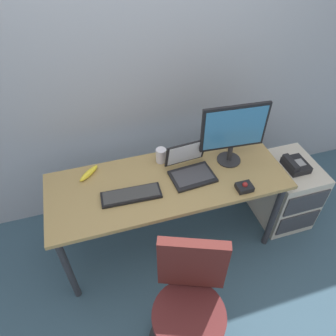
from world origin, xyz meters
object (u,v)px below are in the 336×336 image
at_px(desk_phone, 295,165).
at_px(monitor_main, 234,131).
at_px(keyboard, 131,195).
at_px(trackball_mouse, 244,187).
at_px(file_cabinet, 284,191).
at_px(banana, 89,173).
at_px(office_chair, 189,310).
at_px(laptop, 190,168).
at_px(coffee_mug, 161,155).

distance_m(desk_phone, monitor_main, 0.69).
bearing_deg(keyboard, trackball_mouse, -12.10).
height_order(desk_phone, monitor_main, monitor_main).
relative_size(file_cabinet, trackball_mouse, 5.55).
height_order(file_cabinet, trackball_mouse, trackball_mouse).
relative_size(file_cabinet, banana, 3.21).
bearing_deg(office_chair, monitor_main, 54.30).
bearing_deg(laptop, monitor_main, 7.45).
bearing_deg(desk_phone, coffee_mug, 167.22).
distance_m(file_cabinet, keyboard, 1.45).
bearing_deg(coffee_mug, file_cabinet, -11.84).
bearing_deg(trackball_mouse, monitor_main, 85.23).
xyz_separation_m(office_chair, keyboard, (-0.18, 0.71, 0.34)).
height_order(file_cabinet, laptop, laptop).
relative_size(desk_phone, trackball_mouse, 1.82).
distance_m(file_cabinet, banana, 1.70).
distance_m(keyboard, coffee_mug, 0.42).
relative_size(desk_phone, office_chair, 0.21).
bearing_deg(desk_phone, trackball_mouse, -160.15).
height_order(trackball_mouse, coffee_mug, coffee_mug).
relative_size(office_chair, keyboard, 2.26).
height_order(file_cabinet, office_chair, office_chair).
xyz_separation_m(keyboard, coffee_mug, (0.30, 0.29, 0.04)).
bearing_deg(file_cabinet, coffee_mug, 168.16).
height_order(monitor_main, coffee_mug, monitor_main).
xyz_separation_m(keyboard, banana, (-0.25, 0.29, 0.01)).
bearing_deg(coffee_mug, monitor_main, -16.30).
bearing_deg(file_cabinet, laptop, 177.79).
distance_m(trackball_mouse, banana, 1.12).
distance_m(keyboard, laptop, 0.47).
relative_size(office_chair, laptop, 2.85).
xyz_separation_m(file_cabinet, laptop, (-0.91, 0.04, 0.51)).
height_order(file_cabinet, banana, banana).
relative_size(trackball_mouse, banana, 0.58).
xyz_separation_m(office_chair, monitor_main, (0.62, 0.86, 0.61)).
bearing_deg(desk_phone, keyboard, -177.99).
height_order(desk_phone, coffee_mug, coffee_mug).
bearing_deg(trackball_mouse, banana, 155.88).
distance_m(monitor_main, banana, 1.09).
height_order(monitor_main, laptop, monitor_main).
height_order(monitor_main, trackball_mouse, monitor_main).
xyz_separation_m(coffee_mug, banana, (-0.55, 0.00, -0.04)).
height_order(laptop, banana, laptop).
xyz_separation_m(laptop, trackball_mouse, (0.31, -0.26, -0.03)).
relative_size(desk_phone, keyboard, 0.48).
distance_m(desk_phone, office_chair, 1.42).
xyz_separation_m(desk_phone, laptop, (-0.90, 0.05, 0.17)).
distance_m(file_cabinet, desk_phone, 0.34).
relative_size(office_chair, trackball_mouse, 8.55).
bearing_deg(keyboard, office_chair, -75.97).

